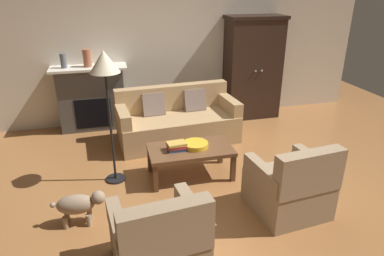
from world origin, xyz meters
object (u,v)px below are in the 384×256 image
coffee_table (190,152)px  floor_lamp (105,70)px  armchair_near_left (159,243)px  fruit_bowl (196,145)px  armchair_near_right (290,188)px  armoire (252,68)px  fireplace (92,98)px  mantel_vase_terracotta (87,58)px  mantel_vase_slate (63,61)px  couch (177,122)px  dog (79,204)px  book_stack (177,146)px

coffee_table → floor_lamp: size_ratio=0.64×
coffee_table → armchair_near_left: armchair_near_left is taller
fruit_bowl → armchair_near_right: 1.34m
armoire → fruit_bowl: armoire is taller
fireplace → armchair_near_left: bearing=-80.7°
fireplace → mantel_vase_terracotta: size_ratio=4.35×
fireplace → coffee_table: bearing=-58.3°
coffee_table → armchair_near_right: (0.89, -1.03, -0.05)m
mantel_vase_slate → couch: bearing=-25.8°
coffee_table → mantel_vase_terracotta: mantel_vase_terracotta is taller
coffee_table → floor_lamp: floor_lamp is taller
coffee_table → armoire: bearing=49.3°
armoire → coffee_table: size_ratio=1.71×
coffee_table → mantel_vase_slate: bearing=129.0°
armchair_near_right → dog: (-2.29, 0.36, -0.07)m
fruit_bowl → coffee_table: bearing=-167.3°
mantel_vase_slate → floor_lamp: 2.00m
couch → book_stack: (-0.26, -1.20, 0.16)m
fireplace → floor_lamp: 2.12m
couch → fruit_bowl: bearing=-90.0°
coffee_table → book_stack: (-0.18, -0.01, 0.11)m
armchair_near_right → floor_lamp: 2.51m
armoire → mantel_vase_terracotta: armoire is taller
dog → armchair_near_left: bearing=-50.2°
floor_lamp → armoire: bearing=34.1°
mantel_vase_slate → floor_lamp: size_ratio=0.14×
mantel_vase_slate → floor_lamp: (0.65, -1.87, 0.24)m
armchair_near_left → floor_lamp: floor_lamp is taller
armoire → dog: (-3.08, -2.64, -0.70)m
fireplace → book_stack: size_ratio=4.89×
couch → mantel_vase_slate: size_ratio=8.36×
fruit_bowl → armchair_near_left: armchair_near_left is taller
fruit_bowl → armchair_near_right: bearing=-52.0°
coffee_table → mantel_vase_terracotta: (-1.26, 2.02, 0.90)m
coffee_table → book_stack: 0.21m
armchair_near_right → couch: bearing=110.2°
couch → coffee_table: size_ratio=1.79×
fruit_bowl → couch: bearing=90.0°
book_stack → armchair_near_right: (1.08, -1.02, -0.16)m
book_stack → armchair_near_left: armchair_near_left is taller
mantel_vase_terracotta → floor_lamp: bearing=-81.7°
armchair_near_left → coffee_table: bearing=66.6°
floor_lamp → armchair_near_left: bearing=-79.4°
mantel_vase_terracotta → armchair_near_right: bearing=-54.8°
armoire → book_stack: 2.76m
book_stack → dog: size_ratio=0.45×
mantel_vase_terracotta → dog: bearing=-92.9°
floor_lamp → dog: (-0.41, -0.83, -1.24)m
coffee_table → dog: size_ratio=1.92×
couch → floor_lamp: floor_lamp is taller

